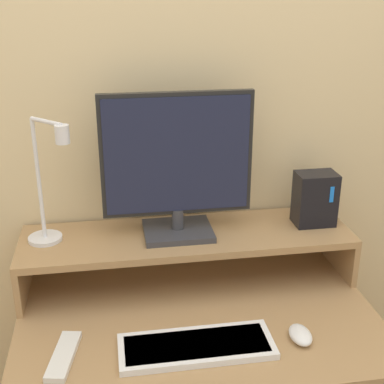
# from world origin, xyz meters

# --- Properties ---
(wall_back) EXTENTS (6.00, 0.05, 2.50)m
(wall_back) POSITION_xyz_m (0.00, 0.71, 1.25)
(wall_back) COLOR beige
(wall_back) RESTS_ON ground_plane
(desk) EXTENTS (1.02, 0.67, 0.71)m
(desk) POSITION_xyz_m (0.00, 0.34, 0.49)
(desk) COLOR #A87F51
(desk) RESTS_ON ground_plane
(monitor_shelf) EXTENTS (1.02, 0.28, 0.16)m
(monitor_shelf) POSITION_xyz_m (0.00, 0.53, 0.85)
(monitor_shelf) COLOR #A87F51
(monitor_shelf) RESTS_ON desk
(monitor) EXTENTS (0.45, 0.17, 0.44)m
(monitor) POSITION_xyz_m (-0.03, 0.54, 1.10)
(monitor) COLOR #38383D
(monitor) RESTS_ON monitor_shelf
(desk_lamp) EXTENTS (0.15, 0.16, 0.38)m
(desk_lamp) POSITION_xyz_m (-0.40, 0.53, 1.04)
(desk_lamp) COLOR silver
(desk_lamp) RESTS_ON monitor_shelf
(router_dock) EXTENTS (0.13, 0.09, 0.17)m
(router_dock) POSITION_xyz_m (0.41, 0.54, 0.96)
(router_dock) COLOR black
(router_dock) RESTS_ON monitor_shelf
(keyboard) EXTENTS (0.40, 0.15, 0.02)m
(keyboard) POSITION_xyz_m (-0.03, 0.18, 0.72)
(keyboard) COLOR white
(keyboard) RESTS_ON desk
(mouse) EXTENTS (0.06, 0.09, 0.03)m
(mouse) POSITION_xyz_m (0.25, 0.17, 0.73)
(mouse) COLOR white
(mouse) RESTS_ON desk
(remote_control) EXTENTS (0.09, 0.19, 0.02)m
(remote_control) POSITION_xyz_m (-0.37, 0.20, 0.72)
(remote_control) COLOR white
(remote_control) RESTS_ON desk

